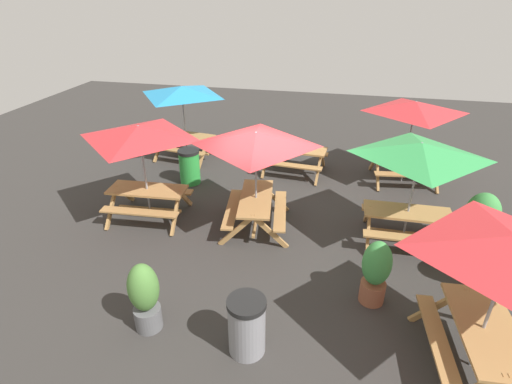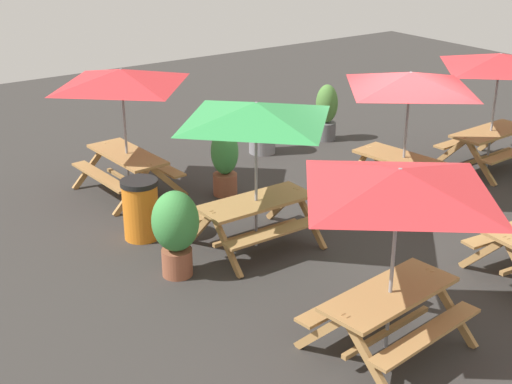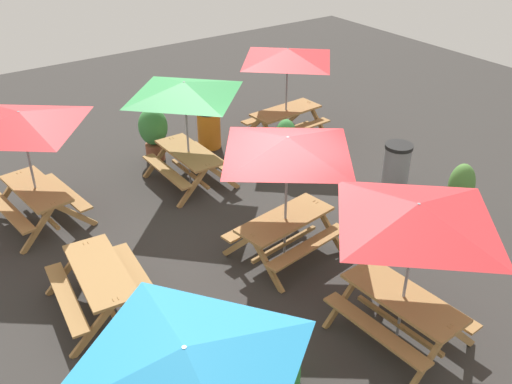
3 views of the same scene
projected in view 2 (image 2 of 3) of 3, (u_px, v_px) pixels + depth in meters
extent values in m
plane|color=#33302D|center=(391.00, 203.00, 12.67)|extent=(25.85, 25.85, 0.00)
cube|color=#A87A44|center=(256.00, 202.00, 10.84)|extent=(1.81, 0.71, 0.05)
cube|color=#A87A44|center=(277.00, 232.00, 10.53)|extent=(1.80, 0.27, 0.04)
cube|color=#A87A44|center=(236.00, 207.00, 11.36)|extent=(1.80, 0.27, 0.04)
cube|color=#A87A44|center=(227.00, 246.00, 10.28)|extent=(0.07, 0.80, 0.81)
cube|color=#A87A44|center=(200.00, 228.00, 10.83)|extent=(0.07, 0.80, 0.81)
cube|color=#A87A44|center=(310.00, 220.00, 11.12)|extent=(0.07, 0.80, 0.81)
cube|color=#A87A44|center=(282.00, 205.00, 11.67)|extent=(0.07, 0.80, 0.81)
cube|color=#A87A44|center=(256.00, 233.00, 11.03)|extent=(1.56, 0.08, 0.06)
cylinder|color=gray|center=(256.00, 177.00, 10.68)|extent=(0.04, 0.04, 2.30)
pyramid|color=green|center=(256.00, 112.00, 10.30)|extent=(2.01, 2.01, 0.28)
cube|color=#A87A44|center=(404.00, 159.00, 12.63)|extent=(0.95, 1.88, 0.05)
cube|color=#A87A44|center=(420.00, 167.00, 13.09)|extent=(0.51, 1.82, 0.04)
cube|color=#A87A44|center=(383.00, 182.00, 12.40)|extent=(0.51, 1.82, 0.04)
cube|color=#A87A44|center=(451.00, 185.00, 12.48)|extent=(0.80, 0.17, 0.81)
cube|color=#A87A44|center=(427.00, 196.00, 12.02)|extent=(0.80, 0.17, 0.81)
cube|color=#A87A44|center=(380.00, 163.00, 13.53)|extent=(0.80, 0.17, 0.81)
cube|color=#A87A44|center=(355.00, 172.00, 13.07)|extent=(0.80, 0.17, 0.81)
cube|color=#A87A44|center=(401.00, 186.00, 12.83)|extent=(0.29, 1.55, 0.06)
cylinder|color=gray|center=(406.00, 137.00, 12.48)|extent=(0.04, 0.04, 2.30)
pyramid|color=red|center=(410.00, 80.00, 12.10)|extent=(2.26, 2.26, 0.28)
cube|color=#A87A44|center=(491.00, 132.00, 14.11)|extent=(1.84, 0.81, 0.05)
cube|color=#A87A44|center=(466.00, 139.00, 14.61)|extent=(1.81, 0.37, 0.04)
cube|color=#A87A44|center=(481.00, 163.00, 13.53)|extent=(0.11, 0.80, 0.81)
cube|color=#A87A44|center=(449.00, 153.00, 14.06)|extent=(0.11, 0.80, 0.81)
cube|color=#A87A44|center=(496.00, 138.00, 14.96)|extent=(0.11, 0.80, 0.81)
cube|color=#A87A44|center=(488.00, 157.00, 14.30)|extent=(1.56, 0.17, 0.06)
cylinder|color=gray|center=(494.00, 112.00, 13.95)|extent=(0.04, 0.04, 2.30)
pyramid|color=red|center=(500.00, 61.00, 13.57)|extent=(2.12, 2.12, 0.28)
cube|color=#A87A44|center=(390.00, 294.00, 8.30)|extent=(1.87, 0.91, 0.05)
cube|color=#A87A44|center=(427.00, 335.00, 8.04)|extent=(1.82, 0.48, 0.04)
cube|color=#A87A44|center=(353.00, 297.00, 8.79)|extent=(1.82, 0.48, 0.04)
cube|color=#A87A44|center=(369.00, 361.00, 7.71)|extent=(0.16, 0.80, 0.81)
cube|color=#A87A44|center=(320.00, 333.00, 8.21)|extent=(0.16, 0.80, 0.81)
cube|color=#A87A44|center=(452.00, 310.00, 8.68)|extent=(0.16, 0.80, 0.81)
cube|color=#A87A44|center=(403.00, 287.00, 9.18)|extent=(0.16, 0.80, 0.81)
cube|color=#A87A44|center=(387.00, 332.00, 8.50)|extent=(1.56, 0.26, 0.06)
cylinder|color=gray|center=(393.00, 263.00, 8.15)|extent=(0.04, 0.04, 2.30)
pyramid|color=red|center=(399.00, 180.00, 7.76)|extent=(2.23, 2.23, 0.28)
cube|color=#A87A44|center=(127.00, 155.00, 12.85)|extent=(0.82, 1.84, 0.05)
cube|color=#A87A44|center=(154.00, 163.00, 13.28)|extent=(0.38, 1.81, 0.04)
cube|color=#A87A44|center=(101.00, 176.00, 12.64)|extent=(0.38, 1.81, 0.04)
cube|color=#A87A44|center=(168.00, 181.00, 12.64)|extent=(0.80, 0.11, 0.81)
cube|color=#A87A44|center=(132.00, 191.00, 12.21)|extent=(0.80, 0.11, 0.81)
cube|color=#A87A44|center=(125.00, 158.00, 13.76)|extent=(0.80, 0.11, 0.81)
cube|color=#A87A44|center=(91.00, 166.00, 13.34)|extent=(0.80, 0.11, 0.81)
cube|color=#A87A44|center=(129.00, 181.00, 13.04)|extent=(0.17, 1.56, 0.06)
cylinder|color=gray|center=(125.00, 133.00, 12.69)|extent=(0.04, 0.04, 2.30)
pyramid|color=red|center=(121.00, 77.00, 12.31)|extent=(2.13, 2.13, 0.28)
cube|color=#A87A44|center=(512.00, 232.00, 10.53)|extent=(1.82, 0.42, 0.04)
cube|color=#A87A44|center=(483.00, 253.00, 10.06)|extent=(0.13, 0.80, 0.81)
cylinder|color=orange|center=(141.00, 211.00, 11.21)|extent=(0.56, 0.56, 0.90)
cylinder|color=black|center=(139.00, 183.00, 11.03)|extent=(0.59, 0.59, 0.08)
cylinder|color=gray|center=(262.00, 132.00, 15.04)|extent=(0.56, 0.56, 0.90)
cylinder|color=black|center=(262.00, 110.00, 14.86)|extent=(0.59, 0.59, 0.08)
cylinder|color=#935138|center=(177.00, 262.00, 10.18)|extent=(0.44, 0.44, 0.40)
ellipsoid|color=#3D8C42|center=(175.00, 221.00, 9.93)|extent=(0.67, 0.67, 0.88)
cylinder|color=#59595B|center=(326.00, 131.00, 15.95)|extent=(0.44, 0.44, 0.40)
ellipsoid|color=#4C7F38|center=(327.00, 104.00, 15.71)|extent=(0.49, 0.49, 0.86)
cylinder|color=#935138|center=(225.00, 184.00, 12.97)|extent=(0.44, 0.44, 0.40)
ellipsoid|color=#3D8C42|center=(225.00, 152.00, 12.74)|extent=(0.50, 0.50, 0.85)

